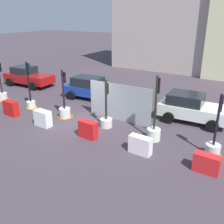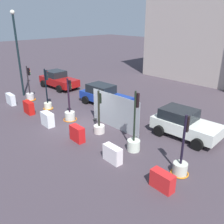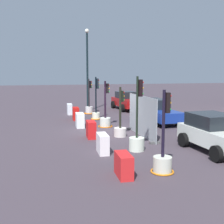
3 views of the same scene
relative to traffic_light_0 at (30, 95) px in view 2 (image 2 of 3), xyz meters
name	(u,v)px [view 2 (image 2 of 3)]	position (x,y,z in m)	size (l,w,h in m)	color
ground_plane	(79,126)	(7.05, -0.26, -0.46)	(120.00, 120.00, 0.00)	#40363F
traffic_light_0	(30,95)	(0.00, 0.00, 0.00)	(0.85, 0.85, 2.86)	silver
traffic_light_1	(48,102)	(2.87, -0.02, 0.08)	(0.75, 0.75, 3.06)	beige
traffic_light_2	(70,113)	(5.77, -0.04, 0.03)	(0.92, 0.92, 2.86)	beige
traffic_light_3	(99,125)	(8.62, 0.09, 0.05)	(0.66, 0.66, 2.64)	beige
traffic_light_4	(134,140)	(11.43, 0.01, 0.13)	(0.67, 0.67, 3.24)	silver
traffic_light_5	(181,165)	(14.22, -0.07, 0.01)	(0.81, 0.81, 2.84)	beige
construction_barrier_0	(11,99)	(-0.10, -1.60, -0.04)	(1.16, 0.44, 0.84)	silver
construction_barrier_1	(29,108)	(2.75, -1.48, -0.02)	(1.04, 0.47, 0.90)	red
construction_barrier_2	(48,119)	(5.56, -1.61, -0.02)	(1.01, 0.53, 0.89)	white
construction_barrier_3	(77,134)	(8.53, -1.48, -0.02)	(0.98, 0.48, 0.88)	red
construction_barrier_4	(113,154)	(11.42, -1.53, -0.05)	(1.04, 0.46, 0.82)	white
construction_barrier_5	(162,181)	(14.25, -1.48, -0.08)	(1.02, 0.49, 0.77)	red
car_blue_estate	(104,95)	(5.14, 3.69, 0.31)	(4.49, 2.21, 1.57)	navy
car_white_van	(184,123)	(12.37, 3.32, 0.34)	(3.87, 2.30, 1.59)	silver
car_red_compact	(58,80)	(-1.66, 3.82, 0.33)	(4.40, 2.29, 1.62)	#9C1111
building_main_facade	(205,24)	(5.85, 17.74, 5.28)	(11.56, 6.83, 11.44)	#B0A19A
street_lamp_post	(17,49)	(-1.64, 0.18, 3.58)	(0.36, 0.36, 7.03)	black
site_fence_panel	(115,112)	(8.77, 1.24, 0.57)	(3.94, 0.50, 2.16)	#92999F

